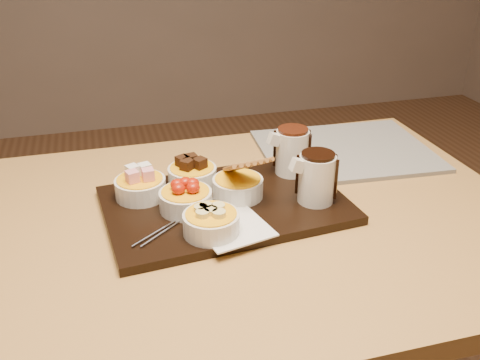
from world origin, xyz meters
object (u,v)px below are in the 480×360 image
object	(u,v)px
dining_table	(220,260)
serving_board	(225,205)
pitcher_dark_chocolate	(317,179)
bowl_strawberries	(186,201)
newspaper	(345,151)
pitcher_milk_chocolate	(292,152)

from	to	relation	value
dining_table	serving_board	size ratio (longest dim) A/B	2.61
dining_table	pitcher_dark_chocolate	distance (m)	0.25
serving_board	bowl_strawberries	xyz separation A→B (m)	(-0.08, -0.01, 0.03)
dining_table	newspaper	bearing A→B (deg)	30.87
bowl_strawberries	pitcher_dark_chocolate	bearing A→B (deg)	-7.61
bowl_strawberries	pitcher_milk_chocolate	bearing A→B (deg)	21.44
serving_board	pitcher_milk_chocolate	size ratio (longest dim) A/B	4.81
bowl_strawberries	pitcher_dark_chocolate	size ratio (longest dim) A/B	1.05
dining_table	newspaper	world-z (taller)	newspaper
pitcher_dark_chocolate	pitcher_milk_chocolate	distance (m)	0.13
newspaper	serving_board	bearing A→B (deg)	-147.89
pitcher_dark_chocolate	newspaper	world-z (taller)	pitcher_dark_chocolate
dining_table	serving_board	world-z (taller)	serving_board
dining_table	pitcher_dark_chocolate	world-z (taller)	pitcher_dark_chocolate
serving_board	pitcher_milk_chocolate	bearing A→B (deg)	21.80
bowl_strawberries	newspaper	distance (m)	0.47
dining_table	newspaper	size ratio (longest dim) A/B	3.01
pitcher_dark_chocolate	pitcher_milk_chocolate	bearing A→B (deg)	85.60
bowl_strawberries	newspaper	bearing A→B (deg)	25.16
newspaper	pitcher_milk_chocolate	bearing A→B (deg)	-146.38
pitcher_dark_chocolate	pitcher_milk_chocolate	world-z (taller)	same
pitcher_dark_chocolate	bowl_strawberries	bearing A→B (deg)	167.35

